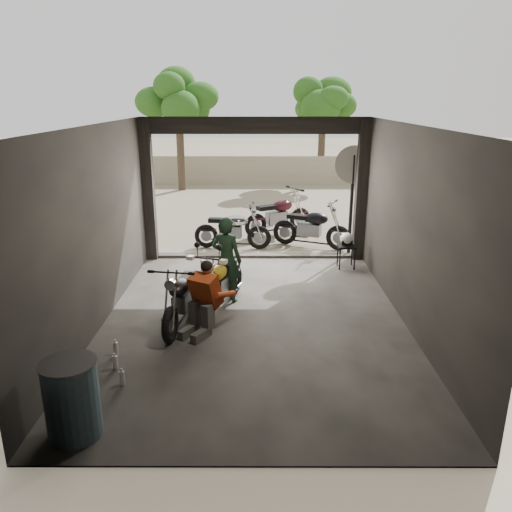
{
  "coord_description": "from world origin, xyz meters",
  "views": [
    {
      "loc": [
        0.05,
        -7.68,
        3.6
      ],
      "look_at": [
        0.03,
        0.6,
        0.96
      ],
      "focal_mm": 35.0,
      "sensor_mm": 36.0,
      "label": 1
    }
  ],
  "objects_px": {
    "left_bike": "(182,293)",
    "main_bike": "(220,278)",
    "sign_post": "(353,182)",
    "rider": "(227,260)",
    "stool": "(346,249)",
    "outside_bike_b": "(278,212)",
    "mechanic": "(201,301)",
    "oil_drum": "(72,400)",
    "helmet": "(347,239)",
    "outside_bike_c": "(311,224)",
    "outside_bike_a": "(232,226)"
  },
  "relations": [
    {
      "from": "main_bike",
      "to": "sign_post",
      "type": "height_order",
      "value": "sign_post"
    },
    {
      "from": "left_bike",
      "to": "mechanic",
      "type": "xyz_separation_m",
      "value": [
        0.35,
        -0.35,
        0.02
      ]
    },
    {
      "from": "outside_bike_b",
      "to": "sign_post",
      "type": "relative_size",
      "value": 0.7
    },
    {
      "from": "sign_post",
      "to": "mechanic",
      "type": "bearing_deg",
      "value": -146.35
    },
    {
      "from": "rider",
      "to": "stool",
      "type": "xyz_separation_m",
      "value": [
        2.5,
        1.85,
        -0.34
      ]
    },
    {
      "from": "left_bike",
      "to": "outside_bike_c",
      "type": "distance_m",
      "value": 5.17
    },
    {
      "from": "left_bike",
      "to": "helmet",
      "type": "xyz_separation_m",
      "value": [
        3.18,
        2.89,
        0.11
      ]
    },
    {
      "from": "mechanic",
      "to": "sign_post",
      "type": "bearing_deg",
      "value": 84.04
    },
    {
      "from": "rider",
      "to": "oil_drum",
      "type": "distance_m",
      "value": 4.15
    },
    {
      "from": "main_bike",
      "to": "outside_bike_b",
      "type": "bearing_deg",
      "value": 96.61
    },
    {
      "from": "outside_bike_b",
      "to": "helmet",
      "type": "bearing_deg",
      "value": 174.55
    },
    {
      "from": "main_bike",
      "to": "outside_bike_b",
      "type": "xyz_separation_m",
      "value": [
        1.23,
        5.03,
        0.07
      ]
    },
    {
      "from": "main_bike",
      "to": "stool",
      "type": "relative_size",
      "value": 3.09
    },
    {
      "from": "left_bike",
      "to": "sign_post",
      "type": "distance_m",
      "value": 5.21
    },
    {
      "from": "stool",
      "to": "sign_post",
      "type": "bearing_deg",
      "value": 75.98
    },
    {
      "from": "left_bike",
      "to": "mechanic",
      "type": "distance_m",
      "value": 0.5
    },
    {
      "from": "outside_bike_a",
      "to": "stool",
      "type": "height_order",
      "value": "outside_bike_a"
    },
    {
      "from": "left_bike",
      "to": "rider",
      "type": "height_order",
      "value": "rider"
    },
    {
      "from": "main_bike",
      "to": "outside_bike_c",
      "type": "bearing_deg",
      "value": 82.29
    },
    {
      "from": "helmet",
      "to": "sign_post",
      "type": "relative_size",
      "value": 0.12
    },
    {
      "from": "outside_bike_b",
      "to": "mechanic",
      "type": "distance_m",
      "value": 6.27
    },
    {
      "from": "left_bike",
      "to": "rider",
      "type": "xyz_separation_m",
      "value": [
        0.68,
        1.0,
        0.25
      ]
    },
    {
      "from": "stool",
      "to": "outside_bike_c",
      "type": "bearing_deg",
      "value": 110.25
    },
    {
      "from": "outside_bike_a",
      "to": "sign_post",
      "type": "distance_m",
      "value": 3.09
    },
    {
      "from": "outside_bike_a",
      "to": "rider",
      "type": "height_order",
      "value": "rider"
    },
    {
      "from": "outside_bike_a",
      "to": "rider",
      "type": "xyz_separation_m",
      "value": [
        0.06,
        -3.37,
        0.24
      ]
    },
    {
      "from": "rider",
      "to": "stool",
      "type": "height_order",
      "value": "rider"
    },
    {
      "from": "stool",
      "to": "outside_bike_a",
      "type": "bearing_deg",
      "value": 149.35
    },
    {
      "from": "left_bike",
      "to": "main_bike",
      "type": "bearing_deg",
      "value": 59.83
    },
    {
      "from": "helmet",
      "to": "sign_post",
      "type": "bearing_deg",
      "value": 94.44
    },
    {
      "from": "helmet",
      "to": "outside_bike_a",
      "type": "bearing_deg",
      "value": 169.04
    },
    {
      "from": "outside_bike_b",
      "to": "oil_drum",
      "type": "distance_m",
      "value": 9.0
    },
    {
      "from": "outside_bike_a",
      "to": "rider",
      "type": "relative_size",
      "value": 1.04
    },
    {
      "from": "stool",
      "to": "oil_drum",
      "type": "xyz_separation_m",
      "value": [
        -3.96,
        -5.72,
        0.0
      ]
    },
    {
      "from": "rider",
      "to": "mechanic",
      "type": "relative_size",
      "value": 1.4
    },
    {
      "from": "mechanic",
      "to": "oil_drum",
      "type": "relative_size",
      "value": 1.25
    },
    {
      "from": "main_bike",
      "to": "sign_post",
      "type": "distance_m",
      "value": 4.32
    },
    {
      "from": "mechanic",
      "to": "left_bike",
      "type": "bearing_deg",
      "value": 166.31
    },
    {
      "from": "stool",
      "to": "oil_drum",
      "type": "bearing_deg",
      "value": -124.7
    },
    {
      "from": "stool",
      "to": "mechanic",
      "type": "bearing_deg",
      "value": -131.41
    },
    {
      "from": "rider",
      "to": "helmet",
      "type": "xyz_separation_m",
      "value": [
        2.49,
        1.89,
        -0.13
      ]
    },
    {
      "from": "outside_bike_b",
      "to": "outside_bike_c",
      "type": "bearing_deg",
      "value": -179.91
    },
    {
      "from": "oil_drum",
      "to": "sign_post",
      "type": "distance_m",
      "value": 7.94
    },
    {
      "from": "outside_bike_c",
      "to": "sign_post",
      "type": "height_order",
      "value": "sign_post"
    },
    {
      "from": "stool",
      "to": "outside_bike_b",
      "type": "bearing_deg",
      "value": 115.23
    },
    {
      "from": "rider",
      "to": "sign_post",
      "type": "distance_m",
      "value": 3.99
    },
    {
      "from": "outside_bike_b",
      "to": "rider",
      "type": "height_order",
      "value": "rider"
    },
    {
      "from": "outside_bike_c",
      "to": "sign_post",
      "type": "distance_m",
      "value": 1.6
    },
    {
      "from": "mechanic",
      "to": "oil_drum",
      "type": "height_order",
      "value": "mechanic"
    },
    {
      "from": "left_bike",
      "to": "sign_post",
      "type": "xyz_separation_m",
      "value": [
        3.4,
        3.76,
        1.21
      ]
    }
  ]
}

